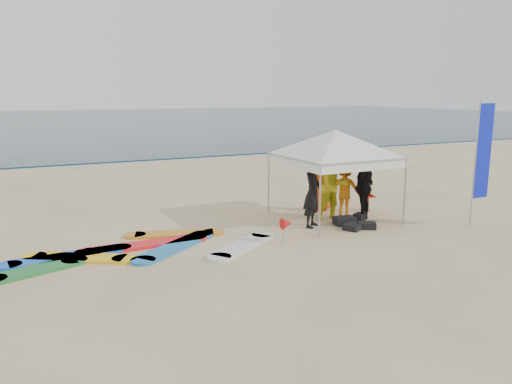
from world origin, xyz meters
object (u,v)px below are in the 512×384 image
Objects in this scene: person_black_a at (313,193)px; person_yellow at (334,186)px; person_orange_b at (321,185)px; feather_flag at (483,153)px; person_seated at (366,196)px; marker_pennant at (287,224)px; surfboard_spread at (136,250)px; person_orange_a at (345,189)px; canopy_tent at (336,130)px; person_black_b at (364,186)px.

person_black_a is 1.00m from person_yellow.
person_orange_b is 0.47× the size of feather_flag.
person_seated is 0.26× the size of feather_flag.
surfboard_spread is (-3.35, 1.01, -0.46)m from marker_pennant.
person_orange_a is 6.26m from surfboard_spread.
person_orange_a is 1.81× the size of person_seated.
person_black_a is 1.18× the size of person_orange_b.
feather_flag reaches higher than surfboard_spread.
canopy_tent is 6.21m from surfboard_spread.
person_black_b is 1.53m from person_orange_b.
person_yellow is 1.19m from person_orange_b.
canopy_tent reaches higher than surfboard_spread.
person_black_b reaches higher than person_orange_a.
person_yellow is 2.17× the size of person_seated.
person_yellow is 0.57× the size of feather_flag.
surfboard_spread is at bearing 139.97° from person_black_a.
person_orange_b is (1.25, 1.49, -0.14)m from person_black_a.
marker_pennant is (-5.42, 0.81, -1.48)m from feather_flag.
person_yellow is 5.72m from surfboard_spread.
person_yellow is at bearing 122.18° from person_seated.
person_seated is 2.65m from canopy_tent.
marker_pennant reaches higher than surfboard_spread.
person_black_b is 0.49× the size of canopy_tent.
marker_pennant is (-2.60, -2.54, -0.29)m from person_orange_b.
marker_pennant is at bearing -10.71° from person_black_b.
canopy_tent is (-0.28, -1.08, 1.73)m from person_orange_b.
person_seated is 7.32m from surfboard_spread.
feather_flag is (3.09, -2.27, -0.54)m from canopy_tent.
person_seated is at bearing 26.84° from marker_pennant.
marker_pennant is (-3.09, -1.10, -0.45)m from person_black_b.
surfboard_spread is (-7.25, -0.96, -0.41)m from person_seated.
person_seated is at bearing 7.55° from surfboard_spread.
feather_flag is at bearing 131.58° from person_orange_b.
person_seated is at bearing -128.82° from person_orange_a.
person_black_a is 1.73m from person_black_b.
person_black_a is at bearing 51.64° from person_orange_b.
person_orange_b is 0.41× the size of canopy_tent.
marker_pennant is at bearing 129.59° from person_seated.
person_orange_b reaches higher than marker_pennant.
marker_pennant is (-1.36, -1.05, -0.43)m from person_black_a.
person_black_a reaches higher than marker_pennant.
marker_pennant is (-2.83, -1.64, -0.30)m from person_orange_a.
person_black_a is 0.97× the size of person_yellow.
person_black_b reaches higher than surfboard_spread.
surfboard_spread is (-6.44, -0.09, -0.91)m from person_black_b.
person_orange_a is 1.01× the size of person_orange_b.
person_yellow reaches higher than person_black_a.
canopy_tent is (-1.57, -0.51, 2.08)m from person_seated.
person_orange_b is at bearing 75.47° from canopy_tent.
person_orange_a is at bearing 27.49° from person_yellow.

